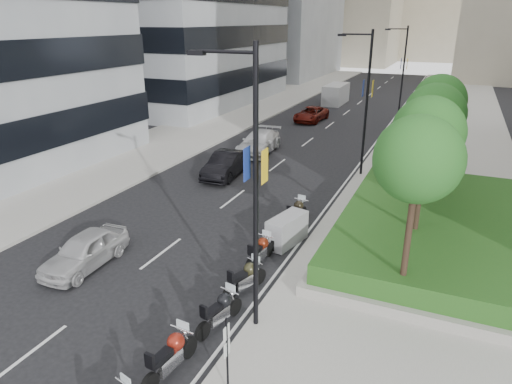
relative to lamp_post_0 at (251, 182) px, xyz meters
The scene contains 26 objects.
ground 6.62m from the lamp_post_0, 166.43° to the right, with size 160.00×160.00×0.00m, color black.
sidewalk_right 29.82m from the lamp_post_0, 80.49° to the left, with size 10.00×100.00×0.15m, color #9E9B93.
sidewalk_left 33.56m from the lamp_post_0, 119.10° to the left, with size 8.00×100.00×0.15m, color #9E9B93.
lane_edge 29.44m from the lamp_post_0, 90.88° to the left, with size 0.12×100.00×0.01m, color silver.
lane_centre 29.97m from the lamp_post_0, 101.01° to the left, with size 0.12×100.00×0.01m, color silver.
planter 11.73m from the lamp_post_0, 56.95° to the left, with size 10.00×14.00×0.40m, color gray.
hedge 11.50m from the lamp_post_0, 56.95° to the left, with size 9.40×13.40×0.80m, color #164E1A.
tree_0 5.30m from the lamp_post_0, 34.56° to the left, with size 2.80×2.80×6.30m.
tree_1 8.25m from the lamp_post_0, 58.11° to the left, with size 2.80×2.80×6.30m.
tree_2 11.84m from the lamp_post_0, 68.40° to the left, with size 2.80×2.80×6.30m.
tree_3 15.62m from the lamp_post_0, 73.81° to the left, with size 2.80×2.80×6.30m.
lamp_post_0 is the anchor object (origin of this frame).
lamp_post_1 17.00m from the lamp_post_0, 90.00° to the left, with size 2.34×0.45×9.00m.
lamp_post_2 35.00m from the lamp_post_0, 90.00° to the left, with size 2.34×0.45×9.00m.
parking_sign 4.74m from the lamp_post_0, 77.67° to the right, with size 0.06×0.32×2.50m.
motorcycle_1 5.43m from the lamp_post_0, 112.23° to the right, with size 0.80×2.40×1.19m.
motorcycle_2 4.59m from the lamp_post_0, 155.07° to the right, with size 0.80×2.22×1.12m.
motorcycle_3 4.90m from the lamp_post_0, 120.42° to the left, with size 0.96×2.16×1.12m.
motorcycle_4 6.09m from the lamp_post_0, 109.18° to the left, with size 0.73×2.20×1.09m.
motorcycle_5 7.53m from the lamp_post_0, 99.00° to the left, with size 1.38×2.36×1.35m.
motorcycle_6 9.51m from the lamp_post_0, 98.81° to the left, with size 0.75×2.25×1.12m.
car_a 9.00m from the lamp_post_0, behind, with size 1.67×4.16×1.42m, color #BAB9BB.
car_b 16.13m from the lamp_post_0, 120.19° to the left, with size 1.67×4.79×1.58m, color black.
car_c 21.51m from the lamp_post_0, 112.62° to the left, with size 2.22×5.46×1.59m, color silver.
car_d 33.34m from the lamp_post_0, 103.79° to the left, with size 2.32×5.03×1.40m, color #59110A.
delivery_van 43.72m from the lamp_post_0, 100.82° to the left, with size 2.08×5.44×2.28m.
Camera 1 is at (9.32, -10.47, 9.52)m, focal length 32.00 mm.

